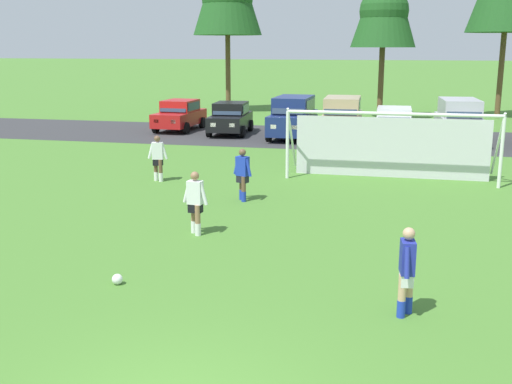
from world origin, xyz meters
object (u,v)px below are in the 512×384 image
(player_winger_left, at_px, (158,158))
(parked_car_slot_far_left, at_px, (180,115))
(soccer_goal, at_px, (391,143))
(parked_car_slot_center_left, at_px, (293,117))
(player_defender_far, at_px, (243,175))
(parked_car_slot_left, at_px, (231,118))
(soccer_ball, at_px, (117,279))
(player_striker_near, at_px, (195,203))
(parked_car_slot_center_right, at_px, (394,124))
(player_midfield_center, at_px, (407,272))
(parked_car_slot_right, at_px, (459,120))
(parked_car_slot_center, at_px, (342,118))

(player_winger_left, bearing_deg, parked_car_slot_far_left, 106.51)
(soccer_goal, height_order, parked_car_slot_center_left, soccer_goal)
(player_defender_far, distance_m, parked_car_slot_far_left, 17.13)
(player_defender_far, bearing_deg, parked_car_slot_left, 106.58)
(soccer_ball, relative_size, player_striker_near, 0.13)
(parked_car_slot_center_left, xyz_separation_m, parked_car_slot_center_right, (5.14, -0.14, -0.24))
(player_midfield_center, xyz_separation_m, player_defender_far, (-4.91, 7.61, 0.00))
(player_striker_near, distance_m, parked_car_slot_far_left, 20.42)
(soccer_ball, relative_size, parked_car_slot_center_right, 0.05)
(player_midfield_center, relative_size, parked_car_slot_center_left, 0.35)
(player_winger_left, height_order, parked_car_slot_center_right, parked_car_slot_center_right)
(soccer_ball, height_order, parked_car_slot_center_right, parked_car_slot_center_right)
(parked_car_slot_right, bearing_deg, player_defender_far, -118.40)
(parked_car_slot_center_left, relative_size, parked_car_slot_center, 1.00)
(soccer_goal, xyz_separation_m, player_winger_left, (-8.06, -2.34, -0.47))
(player_defender_far, xyz_separation_m, parked_car_slot_right, (7.58, 14.03, 0.29))
(soccer_goal, bearing_deg, parked_car_slot_far_left, 137.69)
(soccer_goal, bearing_deg, player_winger_left, -163.84)
(parked_car_slot_left, relative_size, parked_car_slot_center_right, 1.02)
(parked_car_slot_left, distance_m, parked_car_slot_center, 6.16)
(parked_car_slot_far_left, xyz_separation_m, parked_car_slot_right, (15.15, -1.34, 0.24))
(player_midfield_center, bearing_deg, player_winger_left, 131.30)
(soccer_goal, distance_m, player_winger_left, 8.40)
(parked_car_slot_left, bearing_deg, player_striker_near, -77.57)
(player_defender_far, xyz_separation_m, parked_car_slot_center_left, (-0.73, 13.75, 0.29))
(parked_car_slot_left, bearing_deg, parked_car_slot_center_right, -6.19)
(parked_car_slot_left, xyz_separation_m, parked_car_slot_right, (11.92, -0.53, 0.24))
(soccer_goal, height_order, player_winger_left, soccer_goal)
(soccer_goal, bearing_deg, player_midfield_center, -87.67)
(parked_car_slot_center_left, distance_m, parked_car_slot_center_right, 5.15)
(parked_car_slot_far_left, distance_m, parked_car_slot_center, 9.47)
(soccer_goal, xyz_separation_m, parked_car_slot_right, (3.17, 9.57, -0.18))
(parked_car_slot_far_left, height_order, parked_car_slot_center_right, same)
(player_winger_left, relative_size, parked_car_slot_left, 0.38)
(parked_car_slot_far_left, xyz_separation_m, parked_car_slot_center_left, (6.83, -1.61, 0.24))
(parked_car_slot_center_left, bearing_deg, player_defender_far, -86.97)
(parked_car_slot_far_left, distance_m, parked_car_slot_right, 15.21)
(soccer_ball, height_order, soccer_goal, soccer_goal)
(parked_car_slot_right, bearing_deg, player_striker_near, -113.96)
(player_winger_left, xyz_separation_m, parked_car_slot_right, (11.22, 11.90, 0.29))
(parked_car_slot_center_left, distance_m, parked_car_slot_center, 2.53)
(soccer_ball, relative_size, parked_car_slot_left, 0.05)
(soccer_ball, relative_size, parked_car_slot_far_left, 0.05)
(player_defender_far, bearing_deg, parked_car_slot_right, 61.60)
(player_winger_left, height_order, parked_car_slot_far_left, parked_car_slot_far_left)
(player_defender_far, bearing_deg, parked_car_slot_center_left, 93.03)
(soccer_goal, distance_m, parked_car_slot_far_left, 16.21)
(soccer_ball, xyz_separation_m, parked_car_slot_center, (2.56, 21.34, 1.00))
(soccer_goal, xyz_separation_m, player_defender_far, (-4.42, -4.46, -0.47))
(player_striker_near, relative_size, player_winger_left, 1.00)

